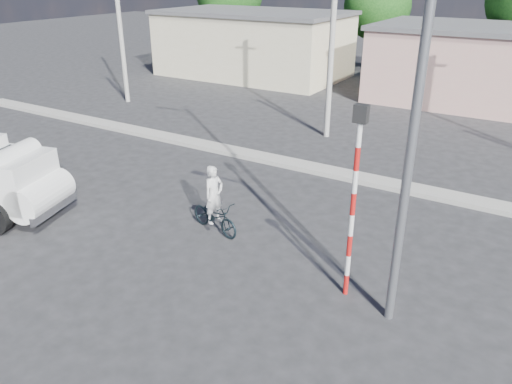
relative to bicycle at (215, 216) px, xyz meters
The scene contains 8 objects.
ground_plane 2.61m from the bicycle, 66.10° to the right, with size 120.00×120.00×0.00m, color #28282A.
median 5.76m from the bicycle, 79.57° to the left, with size 40.00×0.80×0.16m, color #99968E.
bicycle is the anchor object (origin of this frame).
cyclist 0.36m from the bicycle, ahead, with size 0.60×0.39×1.65m, color silver.
traffic_pole 4.82m from the bicycle, 11.31° to the right, with size 0.28×0.18×4.36m.
streetlight 6.95m from the bicycle, 12.50° to the right, with size 2.34×0.22×9.00m.
building_row 19.84m from the bicycle, 83.79° to the left, with size 37.80×7.30×4.44m.
utility_poles 11.16m from the bicycle, 66.04° to the left, with size 35.40×0.24×8.00m.
Camera 1 is at (6.39, -7.55, 6.73)m, focal length 35.00 mm.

